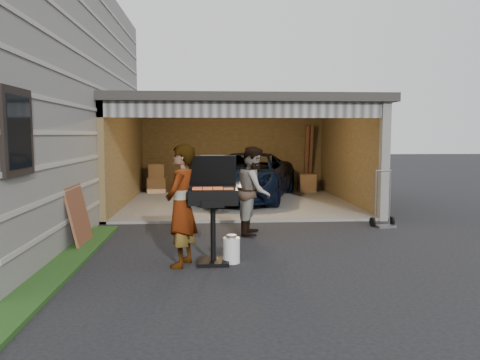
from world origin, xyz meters
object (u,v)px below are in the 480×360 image
object	(u,v)px
man	(254,191)
propane_tank	(231,250)
woman	(181,206)
hand_truck	(384,216)
bbq_grill	(213,200)
plywood_panel	(79,216)
minivan	(248,178)

from	to	relation	value
man	propane_tank	world-z (taller)	man
woman	propane_tank	size ratio (longest dim) A/B	4.65
woman	hand_truck	world-z (taller)	woman
propane_tank	bbq_grill	bearing A→B (deg)	178.47
man	propane_tank	bearing A→B (deg)	177.15
propane_tank	man	bearing A→B (deg)	75.00
propane_tank	hand_truck	xyz separation A→B (m)	(3.39, 2.61, 0.04)
bbq_grill	plywood_panel	world-z (taller)	bbq_grill
woman	hand_truck	distance (m)	5.01
minivan	woman	xyz separation A→B (m)	(-1.58, -6.78, 0.23)
minivan	bbq_grill	bearing A→B (deg)	-82.70
hand_truck	man	bearing A→B (deg)	-178.78
man	plywood_panel	bearing A→B (deg)	115.34
hand_truck	bbq_grill	bearing A→B (deg)	-154.40
woman	hand_truck	xyz separation A→B (m)	(4.15, 2.72, -0.68)
minivan	propane_tank	bearing A→B (deg)	-80.33
propane_tank	plywood_panel	distance (m)	2.97
man	propane_tank	xyz separation A→B (m)	(-0.55, -2.06, -0.67)
woman	bbq_grill	xyz separation A→B (m)	(0.47, 0.12, 0.06)
bbq_grill	propane_tank	size ratio (longest dim) A/B	4.19
minivan	woman	size ratio (longest dim) A/B	2.71
plywood_panel	hand_truck	world-z (taller)	hand_truck
minivan	plywood_panel	xyz separation A→B (m)	(-3.47, -5.35, -0.15)
bbq_grill	hand_truck	bearing A→B (deg)	35.30
man	plywood_panel	xyz separation A→B (m)	(-3.20, -0.75, -0.33)
hand_truck	plywood_panel	bearing A→B (deg)	-177.58
minivan	bbq_grill	xyz separation A→B (m)	(-1.10, -6.66, 0.29)
minivan	bbq_grill	size ratio (longest dim) A/B	3.00
woman	plywood_panel	xyz separation A→B (m)	(-1.89, 1.43, -0.38)
man	plywood_panel	distance (m)	3.30
minivan	woman	distance (m)	6.96
minivan	propane_tank	distance (m)	6.73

